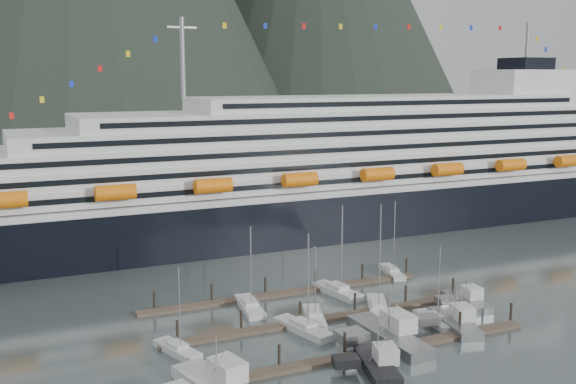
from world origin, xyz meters
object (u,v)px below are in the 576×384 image
sailboat_h (434,321)px  sailboat_e (250,307)px  trawler_c (388,335)px  trawler_e (465,301)px  cruise_ship (354,176)px  sailboat_d (378,308)px  trawler_b (376,364)px  sailboat_g (392,272)px  sailboat_f (337,292)px  sailboat_b (303,329)px  sailboat_a (177,350)px  sailboat_c (314,317)px  trawler_d (454,322)px

sailboat_h → sailboat_e: bearing=57.5°
sailboat_h → trawler_c: sailboat_h is taller
trawler_e → cruise_ship: bearing=-8.3°
cruise_ship → sailboat_e: cruise_ship is taller
sailboat_d → trawler_b: 20.93m
sailboat_g → trawler_b: 40.63m
sailboat_d → sailboat_f: 9.66m
sailboat_d → sailboat_g: (12.45, 15.35, -0.04)m
sailboat_b → sailboat_g: (26.22, 18.12, -0.02)m
sailboat_b → trawler_c: (8.70, -7.71, 0.53)m
sailboat_d → trawler_b: sailboat_d is taller
sailboat_f → trawler_e: (15.15, -13.02, 0.37)m
sailboat_a → sailboat_f: bearing=-85.7°
sailboat_c → sailboat_f: 12.41m
sailboat_d → sailboat_h: sailboat_d is taller
sailboat_h → trawler_e: 9.70m
sailboat_g → trawler_c: (-17.52, -25.84, 0.56)m
trawler_b → sailboat_a: bearing=69.0°
sailboat_a → sailboat_b: (17.68, -0.15, 0.03)m
sailboat_b → trawler_b: sailboat_b is taller
sailboat_a → sailboat_h: size_ratio=1.00×
trawler_b → sailboat_h: bearing=-42.1°
sailboat_a → sailboat_g: (43.90, 17.98, 0.00)m
sailboat_d → sailboat_h: size_ratio=1.44×
sailboat_h → trawler_c: bearing=110.6°
sailboat_h → trawler_e: sailboat_h is taller
sailboat_g → sailboat_a: bearing=126.5°
cruise_ship → trawler_d: (-19.45, -61.83, -11.18)m
cruise_ship → sailboat_c: bearing=-125.1°
sailboat_a → sailboat_e: bearing=-69.6°
cruise_ship → sailboat_f: size_ratio=13.70×
trawler_c → trawler_d: 11.20m
sailboat_b → trawler_e: bearing=-106.1°
cruise_ship → sailboat_h: 64.03m
sailboat_c → sailboat_f: sailboat_f is taller
sailboat_b → sailboat_g: sailboat_b is taller
sailboat_b → trawler_b: size_ratio=1.37×
sailboat_d → trawler_c: 11.66m
sailboat_a → trawler_c: bearing=-124.5°
sailboat_h → cruise_ship: bearing=-15.4°
cruise_ship → trawler_d: 65.78m
sailboat_g → trawler_b: size_ratio=1.30×
cruise_ship → sailboat_d: size_ratio=12.37×
trawler_c → trawler_d: trawler_c is taller
trawler_c → trawler_d: size_ratio=1.33×
sailboat_c → trawler_d: (16.48, -10.63, 0.45)m
sailboat_d → sailboat_b: bearing=128.3°
sailboat_g → trawler_e: bearing=-162.7°
sailboat_d → sailboat_f: size_ratio=1.11×
sailboat_f → trawler_c: size_ratio=1.00×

